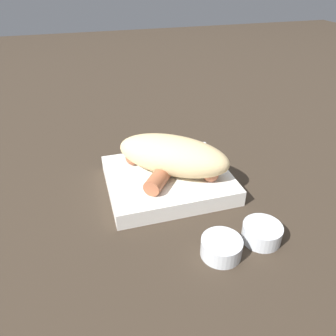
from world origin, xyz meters
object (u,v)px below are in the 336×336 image
Objects in this scene: bread_roll at (173,155)px; condiment_cup_far at (262,233)px; condiment_cup_near at (221,248)px; food_tray at (168,180)px; sausage at (170,165)px.

bread_roll is 3.73× the size of condiment_cup_far.
condiment_cup_near is (0.01, -0.18, -0.05)m from bread_roll.
food_tray is 0.18m from condiment_cup_far.
condiment_cup_far is at bearing -64.35° from bread_roll.
food_tray is 0.17m from condiment_cup_near.
condiment_cup_far is (0.09, -0.16, -0.00)m from food_tray.
sausage is at bearing 96.36° from condiment_cup_near.
food_tray is 1.00× the size of bread_roll.
bread_roll reaches higher than sausage.
bread_roll is at bearing 94.62° from condiment_cup_near.
bread_roll is at bearing 32.16° from sausage.
sausage reaches higher than condiment_cup_far.
bread_roll is 0.19m from condiment_cup_far.
bread_roll is 3.73× the size of condiment_cup_near.
bread_roll is 1.49× the size of sausage.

